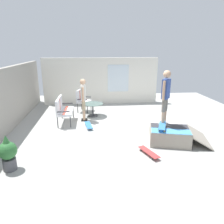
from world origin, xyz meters
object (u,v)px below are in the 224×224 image
at_px(patio_chair_near_house, 82,99).
at_px(skateboard_on_ramp, 162,126).
at_px(patio_table, 93,107).
at_px(skateboard_by_bench, 88,125).
at_px(skate_ramp, 170,133).
at_px(person_watching, 83,97).
at_px(person_skater, 166,94).
at_px(potted_plant, 8,153).
at_px(patio_bench, 62,108).
at_px(skateboard_spare, 149,152).

xyz_separation_m(patio_chair_near_house, skateboard_on_ramp, (-3.70, -2.64, -0.04)).
xyz_separation_m(patio_table, skateboard_by_bench, (-1.36, 0.18, -0.32)).
bearing_deg(skateboard_by_bench, patio_table, -7.53).
xyz_separation_m(patio_table, skateboard_on_ramp, (-2.91, -2.13, 0.17)).
distance_m(skate_ramp, person_watching, 3.67).
relative_size(person_skater, potted_plant, 1.90).
bearing_deg(potted_plant, patio_bench, -14.72).
xyz_separation_m(patio_chair_near_house, person_skater, (-3.39, -2.78, 0.90)).
bearing_deg(person_skater, skateboard_on_ramp, 155.07).
bearing_deg(skateboard_on_ramp, person_watching, 46.60).
xyz_separation_m(skateboard_spare, potted_plant, (-0.41, 3.60, 0.38)).
xyz_separation_m(skateboard_by_bench, skateboard_spare, (-2.30, -1.71, 0.00)).
bearing_deg(patio_bench, potted_plant, 165.28).
xyz_separation_m(patio_bench, skateboard_by_bench, (-0.60, -1.01, -0.53)).
distance_m(person_watching, skateboard_on_ramp, 3.47).
relative_size(patio_bench, skateboard_by_bench, 1.52).
distance_m(person_watching, person_skater, 3.39).
bearing_deg(potted_plant, skateboard_spare, -83.51).
bearing_deg(potted_plant, person_watching, -25.68).
bearing_deg(skateboard_by_bench, skateboard_spare, -143.36).
height_order(person_watching, potted_plant, person_watching).
bearing_deg(patio_table, skateboard_on_ramp, -143.79).
height_order(skateboard_spare, potted_plant, potted_plant).
distance_m(patio_bench, potted_plant, 3.43).
xyz_separation_m(patio_bench, patio_table, (0.76, -1.19, -0.21)).
distance_m(patio_table, skateboard_by_bench, 1.41).
bearing_deg(patio_chair_near_house, person_watching, -174.11).
bearing_deg(person_watching, skateboard_spare, -148.61).
bearing_deg(person_skater, patio_chair_near_house, 39.34).
xyz_separation_m(patio_bench, potted_plant, (-3.31, 0.87, -0.15)).
xyz_separation_m(person_watching, potted_plant, (-3.53, 1.70, -0.54)).
bearing_deg(patio_bench, skate_ramp, -118.56).
height_order(skateboard_by_bench, potted_plant, potted_plant).
relative_size(patio_table, potted_plant, 0.98).
distance_m(patio_table, skateboard_spare, 3.99).
xyz_separation_m(skateboard_by_bench, skateboard_on_ramp, (-1.55, -2.31, 0.49)).
height_order(patio_chair_near_house, potted_plant, patio_chair_near_house).
relative_size(person_skater, skateboard_by_bench, 2.12).
relative_size(skate_ramp, person_watching, 1.22).
bearing_deg(skateboard_spare, skate_ramp, -45.43).
height_order(skateboard_by_bench, skateboard_on_ramp, skateboard_on_ramp).
height_order(patio_bench, potted_plant, patio_bench).
height_order(skate_ramp, patio_table, patio_table).
relative_size(person_watching, person_skater, 0.98).
xyz_separation_m(patio_chair_near_house, person_watching, (-1.33, -0.14, 0.39)).
bearing_deg(patio_bench, patio_chair_near_house, -23.96).
distance_m(patio_table, skateboard_on_ramp, 3.62).
relative_size(skateboard_by_bench, skateboard_spare, 1.01).
distance_m(patio_chair_near_house, person_watching, 1.40).
xyz_separation_m(person_watching, skateboard_on_ramp, (-2.36, -2.50, -0.43)).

